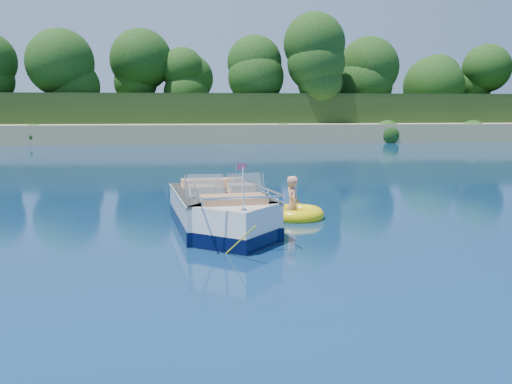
{
  "coord_description": "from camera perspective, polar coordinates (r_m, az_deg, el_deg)",
  "views": [
    {
      "loc": [
        -0.7,
        -10.24,
        2.81
      ],
      "look_at": [
        0.82,
        2.87,
        0.85
      ],
      "focal_mm": 40.0,
      "sensor_mm": 36.0,
      "label": 1
    }
  ],
  "objects": [
    {
      "name": "boy",
      "position": [
        14.67,
        3.64,
        -2.62
      ],
      "size": [
        0.43,
        0.87,
        1.67
      ],
      "primitive_type": "imported",
      "rotation": [
        0.0,
        -0.17,
        1.63
      ],
      "color": "tan",
      "rests_on": "ground"
    },
    {
      "name": "tow_tube",
      "position": [
        14.65,
        4.0,
        -2.24
      ],
      "size": [
        1.74,
        1.74,
        0.38
      ],
      "rotation": [
        0.0,
        0.0,
        0.23
      ],
      "color": "yellow",
      "rests_on": "ground"
    },
    {
      "name": "treeline",
      "position": [
        51.34,
        -5.92,
        11.45
      ],
      "size": [
        150.0,
        7.12,
        8.19
      ],
      "color": "black",
      "rests_on": "ground"
    },
    {
      "name": "motorboat",
      "position": [
        13.17,
        -3.31,
        -2.24
      ],
      "size": [
        2.5,
        5.74,
        1.92
      ],
      "rotation": [
        0.0,
        0.0,
        0.12
      ],
      "color": "white",
      "rests_on": "ground"
    },
    {
      "name": "ground",
      "position": [
        10.64,
        -2.64,
        -6.87
      ],
      "size": [
        160.0,
        160.0,
        0.0
      ],
      "primitive_type": "plane",
      "color": "#091F41",
      "rests_on": "ground"
    },
    {
      "name": "shoreline",
      "position": [
        74.04,
        -6.14,
        6.97
      ],
      "size": [
        170.0,
        59.0,
        6.0
      ],
      "color": "tan",
      "rests_on": "ground"
    }
  ]
}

